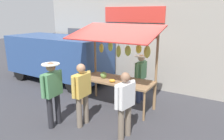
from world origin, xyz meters
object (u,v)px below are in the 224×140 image
object	(u,v)px
vendor_with_sunhat	(141,75)
shopper_in_striped_shirt	(52,89)
shopper_in_grey_tee	(82,91)
shopper_with_ponytail	(125,101)
parked_van	(56,54)
market_stall	(118,57)

from	to	relation	value
vendor_with_sunhat	shopper_in_striped_shirt	bearing A→B (deg)	-26.85
shopper_in_grey_tee	vendor_with_sunhat	bearing A→B (deg)	-16.43
vendor_with_sunhat	shopper_with_ponytail	world-z (taller)	shopper_with_ponytail
vendor_with_sunhat	shopper_in_grey_tee	xyz separation A→B (m)	(0.67, 2.14, 0.03)
vendor_with_sunhat	parked_van	world-z (taller)	parked_van
market_stall	vendor_with_sunhat	world-z (taller)	market_stall
market_stall	shopper_in_grey_tee	world-z (taller)	market_stall
market_stall	shopper_in_grey_tee	xyz separation A→B (m)	(0.24, 1.44, -0.61)
vendor_with_sunhat	shopper_in_grey_tee	size ratio (longest dim) A/B	0.96
market_stall	parked_van	size ratio (longest dim) A/B	0.57
shopper_in_striped_shirt	parked_van	distance (m)	3.94
shopper_in_striped_shirt	shopper_in_grey_tee	bearing A→B (deg)	-59.50
shopper_in_striped_shirt	parked_van	world-z (taller)	parked_van
shopper_in_striped_shirt	parked_van	xyz separation A→B (m)	(2.72, -2.85, 0.13)
shopper_in_grey_tee	shopper_in_striped_shirt	world-z (taller)	shopper_in_striped_shirt
parked_van	shopper_in_striped_shirt	bearing A→B (deg)	134.33
shopper_with_ponytail	shopper_in_striped_shirt	size ratio (longest dim) A/B	0.94
vendor_with_sunhat	shopper_in_grey_tee	distance (m)	2.25
market_stall	shopper_with_ponytail	world-z (taller)	market_stall
shopper_in_striped_shirt	shopper_with_ponytail	bearing A→B (deg)	-79.29
vendor_with_sunhat	parked_van	distance (m)	4.01
shopper_with_ponytail	shopper_in_grey_tee	bearing A→B (deg)	102.41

